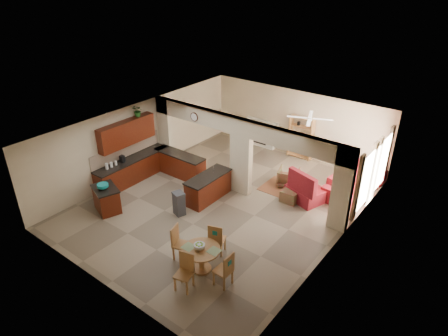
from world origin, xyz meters
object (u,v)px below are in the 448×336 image
Objects in this scene: kitchen_island at (107,199)px; dining_table at (202,256)px; sofa at (355,182)px; armchair at (288,177)px.

dining_table is at bearing 16.03° from kitchen_island.
kitchen_island is 0.41× the size of sofa.
kitchen_island is 8.70m from sofa.
sofa is 3.74× the size of armchair.
kitchen_island reaches higher than dining_table.
dining_table is 5.45m from armchair.
dining_table is 0.36× the size of sofa.
dining_table is 6.70m from sofa.
kitchen_island is 6.50m from armchair.
sofa is (1.72, 6.48, -0.06)m from dining_table.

